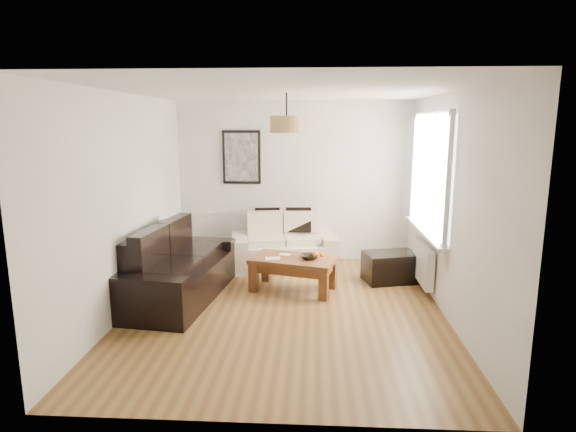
# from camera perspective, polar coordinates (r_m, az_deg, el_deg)

# --- Properties ---
(floor) EXTENTS (4.50, 4.50, 0.00)m
(floor) POSITION_cam_1_polar(r_m,az_deg,el_deg) (5.91, -0.34, -11.18)
(floor) COLOR brown
(floor) RESTS_ON ground
(ceiling) EXTENTS (3.80, 4.50, 0.00)m
(ceiling) POSITION_cam_1_polar(r_m,az_deg,el_deg) (5.48, -0.37, 14.86)
(ceiling) COLOR white
(ceiling) RESTS_ON floor
(wall_back) EXTENTS (3.80, 0.04, 2.60)m
(wall_back) POSITION_cam_1_polar(r_m,az_deg,el_deg) (7.77, 0.69, 4.16)
(wall_back) COLOR silver
(wall_back) RESTS_ON floor
(wall_front) EXTENTS (3.80, 0.04, 2.60)m
(wall_front) POSITION_cam_1_polar(r_m,az_deg,el_deg) (3.36, -2.76, -5.19)
(wall_front) COLOR silver
(wall_front) RESTS_ON floor
(wall_left) EXTENTS (0.04, 4.50, 2.60)m
(wall_left) POSITION_cam_1_polar(r_m,az_deg,el_deg) (5.97, -18.86, 1.44)
(wall_left) COLOR silver
(wall_left) RESTS_ON floor
(wall_right) EXTENTS (0.04, 4.50, 2.60)m
(wall_right) POSITION_cam_1_polar(r_m,az_deg,el_deg) (5.75, 18.90, 1.08)
(wall_right) COLOR silver
(wall_right) RESTS_ON floor
(window_bay) EXTENTS (0.14, 1.90, 1.60)m
(window_bay) POSITION_cam_1_polar(r_m,az_deg,el_deg) (6.47, 16.85, 4.95)
(window_bay) COLOR white
(window_bay) RESTS_ON wall_right
(radiator) EXTENTS (0.10, 0.90, 0.52)m
(radiator) POSITION_cam_1_polar(r_m,az_deg,el_deg) (6.69, 15.93, -5.48)
(radiator) COLOR white
(radiator) RESTS_ON wall_right
(poster) EXTENTS (0.62, 0.04, 0.87)m
(poster) POSITION_cam_1_polar(r_m,az_deg,el_deg) (7.79, -5.62, 7.08)
(poster) COLOR black
(poster) RESTS_ON wall_back
(pendant_shade) EXTENTS (0.40, 0.40, 0.20)m
(pendant_shade) POSITION_cam_1_polar(r_m,az_deg,el_deg) (5.77, -0.17, 11.00)
(pendant_shade) COLOR tan
(pendant_shade) RESTS_ON ceiling
(loveseat_cream) EXTENTS (1.74, 1.14, 0.80)m
(loveseat_cream) POSITION_cam_1_polar(r_m,az_deg,el_deg) (7.48, -0.53, -3.12)
(loveseat_cream) COLOR beige
(loveseat_cream) RESTS_ON floor
(sofa_leather) EXTENTS (1.23, 2.14, 0.88)m
(sofa_leather) POSITION_cam_1_polar(r_m,az_deg,el_deg) (6.31, -13.28, -5.77)
(sofa_leather) COLOR black
(sofa_leather) RESTS_ON floor
(coffee_table) EXTENTS (1.24, 0.89, 0.46)m
(coffee_table) POSITION_cam_1_polar(r_m,az_deg,el_deg) (6.48, 0.64, -7.00)
(coffee_table) COLOR brown
(coffee_table) RESTS_ON floor
(ottoman) EXTENTS (0.83, 0.64, 0.42)m
(ottoman) POSITION_cam_1_polar(r_m,az_deg,el_deg) (6.99, 12.28, -6.04)
(ottoman) COLOR black
(ottoman) RESTS_ON floor
(cushion_left) EXTENTS (0.41, 0.19, 0.40)m
(cushion_left) POSITION_cam_1_polar(r_m,az_deg,el_deg) (7.63, -2.48, -0.49)
(cushion_left) COLOR black
(cushion_left) RESTS_ON loveseat_cream
(cushion_right) EXTENTS (0.41, 0.15, 0.40)m
(cushion_right) POSITION_cam_1_polar(r_m,az_deg,el_deg) (7.59, 1.27, -0.50)
(cushion_right) COLOR black
(cushion_right) RESTS_ON loveseat_cream
(fruit_bowl) EXTENTS (0.25, 0.25, 0.06)m
(fruit_bowl) POSITION_cam_1_polar(r_m,az_deg,el_deg) (6.35, 2.62, -4.93)
(fruit_bowl) COLOR black
(fruit_bowl) RESTS_ON coffee_table
(orange_a) EXTENTS (0.11, 0.11, 0.09)m
(orange_a) POSITION_cam_1_polar(r_m,az_deg,el_deg) (6.43, 3.33, -4.67)
(orange_a) COLOR orange
(orange_a) RESTS_ON fruit_bowl
(orange_b) EXTENTS (0.09, 0.09, 0.07)m
(orange_b) POSITION_cam_1_polar(r_m,az_deg,el_deg) (6.43, 4.13, -4.67)
(orange_b) COLOR #F75414
(orange_b) RESTS_ON fruit_bowl
(orange_c) EXTENTS (0.09, 0.09, 0.07)m
(orange_c) POSITION_cam_1_polar(r_m,az_deg,el_deg) (6.45, 3.17, -4.61)
(orange_c) COLOR orange
(orange_c) RESTS_ON fruit_bowl
(papers) EXTENTS (0.22, 0.17, 0.01)m
(papers) POSITION_cam_1_polar(r_m,az_deg,el_deg) (6.37, -1.85, -5.13)
(papers) COLOR silver
(papers) RESTS_ON coffee_table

